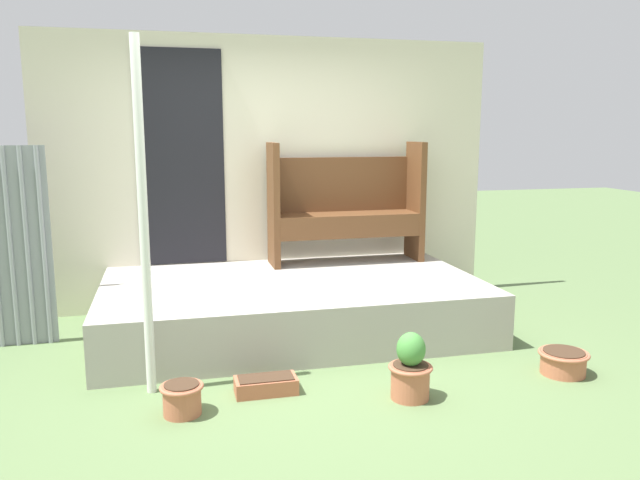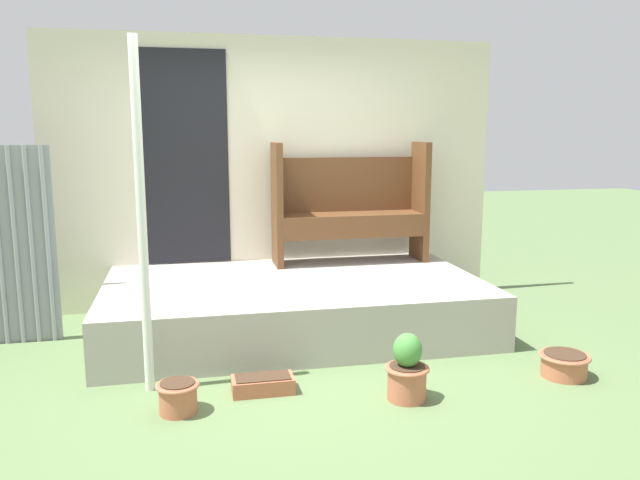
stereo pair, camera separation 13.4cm
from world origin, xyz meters
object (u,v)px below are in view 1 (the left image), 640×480
object	(u,v)px
support_post	(143,221)
flower_pot_left	(182,397)
flower_pot_right	(563,361)
planter_box_rect	(266,385)
bench	(345,202)
flower_pot_middle	(410,370)

from	to	relation	value
support_post	flower_pot_left	distance (m)	1.13
flower_pot_right	support_post	bearing A→B (deg)	172.35
planter_box_rect	flower_pot_right	bearing A→B (deg)	-4.83
bench	flower_pot_right	distance (m)	2.51
support_post	bench	xyz separation A→B (m)	(1.83, 1.70, -0.12)
support_post	planter_box_rect	distance (m)	1.34
support_post	bench	world-z (taller)	support_post
bench	support_post	bearing A→B (deg)	-136.88
support_post	bench	size ratio (longest dim) A/B	1.55
flower_pot_left	flower_pot_middle	xyz separation A→B (m)	(1.44, -0.11, 0.08)
support_post	flower_pot_middle	xyz separation A→B (m)	(1.64, -0.51, -0.96)
flower_pot_right	planter_box_rect	world-z (taller)	flower_pot_right
bench	flower_pot_left	bearing A→B (deg)	-127.83
flower_pot_middle	flower_pot_right	bearing A→B (deg)	5.84
flower_pot_right	flower_pot_left	bearing A→B (deg)	-179.75
planter_box_rect	support_post	bearing A→B (deg)	164.50
support_post	bench	bearing A→B (deg)	42.96
flower_pot_right	bench	bearing A→B (deg)	116.19
support_post	flower_pot_left	world-z (taller)	support_post
flower_pot_right	planter_box_rect	size ratio (longest dim) A/B	0.86
support_post	flower_pot_right	distance (m)	3.07
flower_pot_middle	flower_pot_right	world-z (taller)	flower_pot_middle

